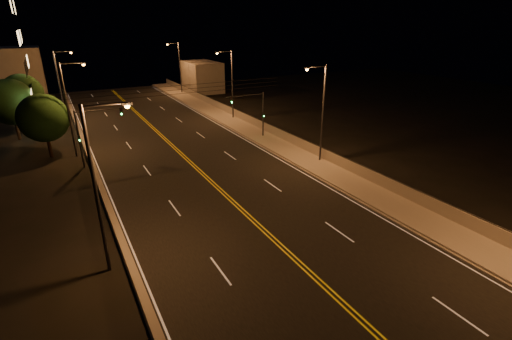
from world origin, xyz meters
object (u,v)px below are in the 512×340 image
streetlight_4 (99,181)px  streetlight_2 (231,81)px  streetlight_6 (61,82)px  traffic_signal_left (89,130)px  tree_0 (43,118)px  tree_1 (11,102)px  streetlight_1 (321,109)px  streetlight_5 (70,104)px  tree_2 (23,94)px  traffic_signal_right (256,110)px  streetlight_3 (179,65)px

streetlight_4 → streetlight_2: bearing=53.7°
streetlight_6 → traffic_signal_left: (1.18, -21.36, -1.99)m
tree_0 → tree_1: bearing=109.9°
traffic_signal_left → streetlight_4: bearing=-93.6°
streetlight_4 → streetlight_6: size_ratio=1.00×
streetlight_1 → streetlight_2: 20.90m
streetlight_6 → streetlight_1: bearing=-56.0°
streetlight_2 → streetlight_6: same height
streetlight_1 → tree_1: 36.67m
streetlight_6 → tree_0: streetlight_6 is taller
streetlight_5 → tree_2: (-4.93, 16.60, -1.13)m
streetlight_1 → tree_1: (-27.41, 24.33, -0.99)m
streetlight_6 → tree_0: 16.81m
streetlight_5 → tree_0: (-2.65, 0.99, -1.36)m
streetlight_2 → tree_0: (-24.13, -5.61, -1.36)m
tree_0 → tree_2: (-2.27, 15.61, 0.23)m
tree_2 → streetlight_5: bearing=-73.5°
tree_0 → tree_1: (-3.28, 9.05, 0.37)m
traffic_signal_right → streetlight_5: bearing=169.1°
streetlight_4 → tree_1: size_ratio=1.33×
streetlight_4 → streetlight_6: (0.00, 40.20, 0.00)m
streetlight_4 → streetlight_5: size_ratio=1.00×
streetlight_1 → streetlight_6: (-21.48, 31.83, 0.00)m
traffic_signal_right → traffic_signal_left: 18.72m
traffic_signal_left → tree_0: tree_0 is taller
streetlight_6 → traffic_signal_right: streetlight_6 is taller
streetlight_1 → streetlight_6: size_ratio=1.00×
traffic_signal_right → tree_2: 32.16m
streetlight_2 → streetlight_3: 24.15m
streetlight_3 → tree_0: streetlight_3 is taller
streetlight_2 → tree_1: (-27.41, 3.44, -0.99)m
streetlight_1 → streetlight_3: (0.00, 45.05, 0.00)m
tree_1 → tree_0: bearing=-70.1°
streetlight_5 → tree_2: size_ratio=1.37×
streetlight_5 → traffic_signal_left: bearing=-72.9°
streetlight_4 → traffic_signal_left: streetlight_4 is taller
streetlight_2 → tree_1: size_ratio=1.33×
traffic_signal_right → tree_1: 29.34m
tree_0 → tree_2: tree_2 is taller
streetlight_3 → streetlight_6: (-21.48, -13.23, 0.00)m
streetlight_4 → tree_0: (-2.65, 23.66, -1.36)m
streetlight_6 → streetlight_3: bearing=31.6°
tree_2 → streetlight_2: bearing=-20.7°
streetlight_3 → tree_2: streetlight_3 is taller
traffic_signal_left → tree_1: size_ratio=0.77×
streetlight_1 → traffic_signal_left: (-20.30, 10.47, -1.99)m
streetlight_1 → tree_2: size_ratio=1.37×
streetlight_6 → tree_0: size_ratio=1.45×
streetlight_4 → streetlight_5: 22.67m
streetlight_4 → tree_2: (-4.93, 39.27, -1.13)m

